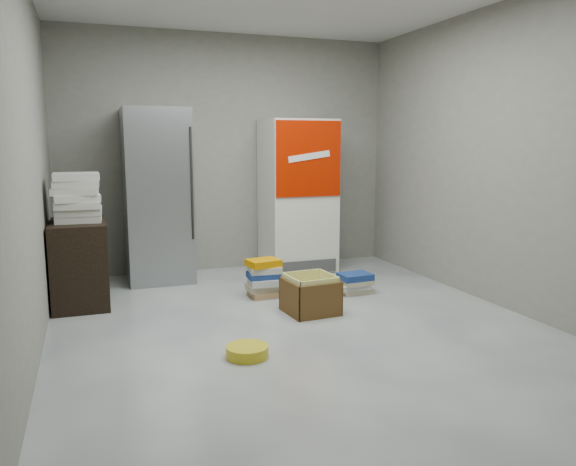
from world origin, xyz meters
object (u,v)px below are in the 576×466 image
Objects in this scene: steel_fridge at (158,196)px; cardboard_box at (310,297)px; phonebook_stack_main at (264,278)px; wood_shelf at (80,263)px; coke_cooler at (298,195)px.

steel_fridge is 2.21m from cardboard_box.
steel_fridge is at bearing 118.58° from cardboard_box.
phonebook_stack_main is 0.81× the size of cardboard_box.
wood_shelf is 2.10× the size of phonebook_stack_main.
steel_fridge is 4.05× the size of cardboard_box.
phonebook_stack_main is (-0.75, -1.06, -0.71)m from coke_cooler.
steel_fridge is at bearing 179.82° from coke_cooler.
wood_shelf is 1.77m from phonebook_stack_main.
coke_cooler is 3.83× the size of cardboard_box.
wood_shelf is at bearing -163.72° from coke_cooler.
wood_shelf reaches higher than cardboard_box.
phonebook_stack_main is 0.70m from cardboard_box.
cardboard_box is at bearing -106.75° from coke_cooler.
steel_fridge is at bearing 41.31° from wood_shelf.
wood_shelf is 1.70× the size of cardboard_box.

